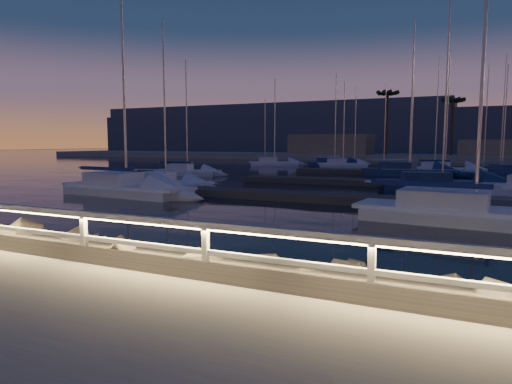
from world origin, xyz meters
TOP-DOWN VIEW (x-y plane):
  - ground at (0.00, 0.00)m, footprint 400.00×400.00m
  - harbor_water at (0.00, 31.22)m, footprint 400.00×440.00m
  - guard_rail at (-0.07, -0.00)m, footprint 44.11×0.12m
  - riprap at (-0.34, 1.14)m, footprint 29.94×2.98m
  - floating_docks at (0.00, 32.50)m, footprint 22.00×36.00m
  - far_shore at (-0.12, 74.05)m, footprint 160.00×14.00m
  - palm_left at (-8.00, 72.00)m, footprint 3.00×3.00m
  - palm_center at (2.00, 73.00)m, footprint 3.00×3.00m
  - distant_hills at (-22.13, 133.69)m, footprint 230.00×37.50m
  - sailboat_a at (-13.17, 17.65)m, footprint 6.47×2.09m
  - sailboat_b at (-13.08, 13.70)m, footprint 8.84×3.41m
  - sailboat_c at (5.26, 12.03)m, footprint 9.05×3.39m
  - sailboat_e at (-18.90, 28.66)m, footprint 6.43×2.74m
  - sailboat_h at (3.33, 25.61)m, footprint 8.59×4.54m
  - sailboat_i at (-9.38, 48.73)m, footprint 6.49×3.80m
  - sailboat_j at (-0.14, 36.93)m, footprint 8.59×3.61m
  - sailboat_k at (2.59, 43.50)m, footprint 7.38×2.96m
  - sailboat_m at (-18.43, 48.26)m, footprint 6.87×4.22m
  - sailboat_n at (-10.91, 50.32)m, footprint 7.05×2.17m

SIDE VIEW (x-z plane):
  - harbor_water at x=0.00m, z-range -1.27..-0.67m
  - floating_docks at x=0.00m, z-range -0.60..-0.20m
  - sailboat_k at x=2.59m, z-range -6.30..5.89m
  - sailboat_e at x=-18.90m, z-range -5.53..5.14m
  - sailboat_i at x=-9.38m, z-range -5.57..5.18m
  - sailboat_a at x=-13.17m, z-range -5.68..5.31m
  - sailboat_n at x=-10.91m, z-range -6.17..5.79m
  - sailboat_h at x=3.33m, z-range -7.18..6.81m
  - sailboat_m at x=-18.43m, z-range -5.90..5.54m
  - sailboat_c at x=5.26m, z-range -7.66..7.37m
  - riprap at x=-0.34m, z-range -0.85..0.56m
  - sailboat_j at x=-0.14m, z-range -7.24..6.97m
  - sailboat_b at x=-13.08m, z-range -7.48..7.22m
  - ground at x=0.00m, z-range 0.00..0.00m
  - far_shore at x=-0.12m, z-range -2.31..2.89m
  - guard_rail at x=-0.07m, z-range 0.24..1.30m
  - distant_hills at x=-22.13m, z-range -4.26..13.74m
  - palm_center at x=2.00m, z-range 3.93..13.63m
  - palm_left at x=-8.00m, z-range 4.54..15.74m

